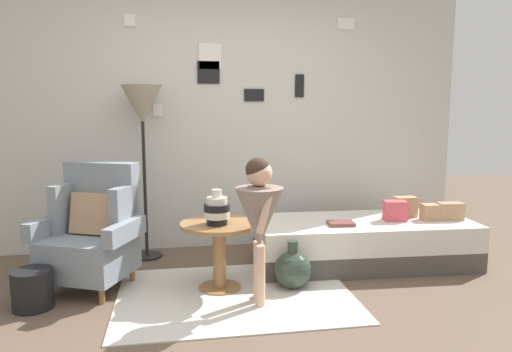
# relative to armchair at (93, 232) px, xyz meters

# --- Properties ---
(ground_plane) EXTENTS (12.00, 12.00, 0.00)m
(ground_plane) POSITION_rel_armchair_xyz_m (1.14, -0.96, -0.44)
(ground_plane) COLOR brown
(gallery_wall) EXTENTS (4.80, 0.12, 2.60)m
(gallery_wall) POSITION_rel_armchair_xyz_m (1.14, 0.99, 0.86)
(gallery_wall) COLOR beige
(gallery_wall) RESTS_ON ground
(rug) EXTENTS (1.74, 1.31, 0.01)m
(rug) POSITION_rel_armchair_xyz_m (1.07, -0.38, -0.43)
(rug) COLOR silver
(rug) RESTS_ON ground
(armchair) EXTENTS (0.89, 0.79, 0.97)m
(armchair) POSITION_rel_armchair_xyz_m (0.00, 0.00, 0.00)
(armchair) COLOR olive
(armchair) RESTS_ON ground
(daybed) EXTENTS (1.93, 0.87, 0.40)m
(daybed) POSITION_rel_armchair_xyz_m (2.30, 0.17, -0.24)
(daybed) COLOR #4C4742
(daybed) RESTS_ON ground
(pillow_head) EXTENTS (0.23, 0.14, 0.15)m
(pillow_head) POSITION_rel_armchair_xyz_m (3.07, 0.06, 0.04)
(pillow_head) COLOR tan
(pillow_head) RESTS_ON daybed
(pillow_mid) EXTENTS (0.18, 0.13, 0.14)m
(pillow_mid) POSITION_rel_armchair_xyz_m (2.90, 0.08, 0.03)
(pillow_mid) COLOR tan
(pillow_mid) RESTS_ON daybed
(pillow_back) EXTENTS (0.20, 0.13, 0.19)m
(pillow_back) POSITION_rel_armchair_xyz_m (2.72, 0.24, 0.05)
(pillow_back) COLOR tan
(pillow_back) RESTS_ON daybed
(pillow_extra) EXTENTS (0.21, 0.15, 0.18)m
(pillow_extra) POSITION_rel_armchair_xyz_m (2.56, 0.11, 0.05)
(pillow_extra) COLOR #D64C56
(pillow_extra) RESTS_ON daybed
(side_table) EXTENTS (0.60, 0.60, 0.53)m
(side_table) POSITION_rel_armchair_xyz_m (0.97, -0.23, -0.05)
(side_table) COLOR #9E7042
(side_table) RESTS_ON ground
(vase_striped) EXTENTS (0.19, 0.19, 0.27)m
(vase_striped) POSITION_rel_armchair_xyz_m (0.95, -0.29, 0.20)
(vase_striped) COLOR black
(vase_striped) RESTS_ON side_table
(floor_lamp) EXTENTS (0.37, 0.37, 1.60)m
(floor_lamp) POSITION_rel_armchair_xyz_m (0.36, 0.68, 0.92)
(floor_lamp) COLOR black
(floor_lamp) RESTS_ON ground
(person_child) EXTENTS (0.34, 0.34, 1.06)m
(person_child) POSITION_rel_armchair_xyz_m (1.22, -0.56, 0.23)
(person_child) COLOR #D8AD8E
(person_child) RESTS_ON ground
(book_on_daybed) EXTENTS (0.23, 0.18, 0.03)m
(book_on_daybed) POSITION_rel_armchair_xyz_m (2.04, 0.03, -0.02)
(book_on_daybed) COLOR brown
(book_on_daybed) RESTS_ON daybed
(demijohn_near) EXTENTS (0.29, 0.29, 0.38)m
(demijohn_near) POSITION_rel_armchair_xyz_m (1.53, -0.30, -0.29)
(demijohn_near) COLOR #2D3D33
(demijohn_near) RESTS_ON ground
(magazine_basket) EXTENTS (0.28, 0.28, 0.28)m
(magazine_basket) POSITION_rel_armchair_xyz_m (-0.36, -0.37, -0.30)
(magazine_basket) COLOR black
(magazine_basket) RESTS_ON ground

